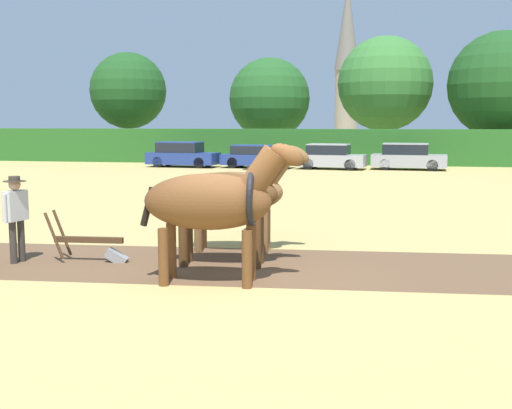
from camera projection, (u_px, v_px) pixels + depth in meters
The scene contains 18 objects.
ground_plane at pixel (239, 280), 11.55m from camera, with size 240.00×240.00×0.00m, color tan.
plowed_furrow_strip at pixel (58, 260), 13.17m from camera, with size 22.77×3.36×0.01m, color brown.
hedgerow at pixel (343, 147), 42.65m from camera, with size 60.75×1.65×2.34m, color #286023.
tree_far_left at pixel (128, 91), 49.67m from camera, with size 5.88×5.88×8.15m.
tree_left at pixel (270, 99), 49.18m from camera, with size 6.19×6.19×7.70m.
tree_center_left at pixel (385, 84), 47.96m from camera, with size 7.06×7.06×9.18m.
tree_center at pixel (502, 85), 44.26m from camera, with size 7.39×7.39×9.05m.
church_spire at pixel (347, 58), 85.57m from camera, with size 3.31×3.31×21.47m.
draft_horse_lead_left at pixel (214, 201), 11.16m from camera, with size 2.95×1.20×2.55m.
draft_horse_lead_right at pixel (227, 195), 12.58m from camera, with size 2.90×1.06×2.45m.
draft_horse_trail_left at pixel (238, 192), 14.00m from camera, with size 2.93×1.10×2.41m.
plow at pixel (95, 246), 13.04m from camera, with size 1.68×0.49×1.13m.
farmer_at_plow at pixel (16, 212), 12.87m from camera, with size 0.44×0.67×1.76m.
farmer_beside_team at pixel (251, 194), 16.16m from camera, with size 0.44×0.63×1.74m.
parked_car_far_left at pixel (182, 155), 40.23m from camera, with size 4.57×2.19×1.58m.
parked_car_left at pixel (257, 157), 39.43m from camera, with size 4.58×2.33×1.41m.
parked_car_center_left at pixel (331, 157), 38.34m from camera, with size 4.22×2.26×1.51m.
parked_car_center at pixel (408, 157), 37.89m from camera, with size 4.47×2.11×1.57m.
Camera 1 is at (2.43, -11.01, 2.84)m, focal length 45.00 mm.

